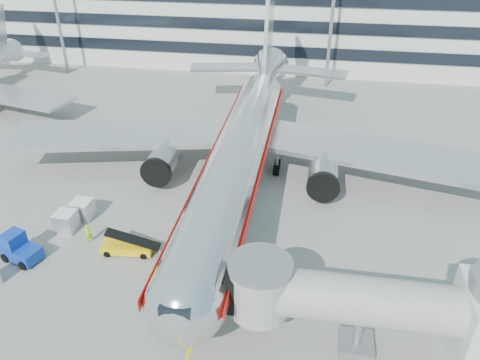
% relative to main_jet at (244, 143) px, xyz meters
% --- Properties ---
extents(ground, '(180.00, 180.00, 0.00)m').
position_rel_main_jet_xyz_m(ground, '(0.00, -11.72, -4.23)').
color(ground, gray).
rests_on(ground, ground).
extents(lead_in_line, '(0.25, 70.00, 0.01)m').
position_rel_main_jet_xyz_m(lead_in_line, '(0.00, -1.72, -4.23)').
color(lead_in_line, yellow).
rests_on(lead_in_line, ground).
extents(main_jet, '(50.95, 48.70, 16.06)m').
position_rel_main_jet_xyz_m(main_jet, '(0.00, 0.00, 0.00)').
color(main_jet, silver).
rests_on(main_jet, ground).
extents(jet_bridge, '(17.80, 4.50, 7.00)m').
position_rel_main_jet_xyz_m(jet_bridge, '(12.18, -19.72, -0.36)').
color(jet_bridge, silver).
rests_on(jet_bridge, ground).
extents(terminal, '(150.00, 24.25, 15.60)m').
position_rel_main_jet_xyz_m(terminal, '(0.00, 46.23, 3.57)').
color(terminal, silver).
rests_on(terminal, ground).
extents(belt_loader, '(4.41, 1.86, 2.08)m').
position_rel_main_jet_xyz_m(belt_loader, '(-7.49, -13.04, -3.64)').
color(belt_loader, yellow).
rests_on(belt_loader, ground).
extents(baggage_tug, '(3.50, 2.74, 2.33)m').
position_rel_main_jet_xyz_m(baggage_tug, '(-15.65, -15.19, -3.22)').
color(baggage_tug, '#0E32A0').
rests_on(baggage_tug, ground).
extents(cargo_container_left, '(1.75, 1.75, 1.79)m').
position_rel_main_jet_xyz_m(cargo_container_left, '(-13.21, -9.04, -3.34)').
color(cargo_container_left, silver).
rests_on(cargo_container_left, ground).
extents(cargo_container_right, '(1.73, 1.73, 1.78)m').
position_rel_main_jet_xyz_m(cargo_container_right, '(-13.84, -10.97, -3.34)').
color(cargo_container_right, silver).
rests_on(cargo_container_right, ground).
extents(ramp_worker, '(0.76, 0.72, 1.75)m').
position_rel_main_jet_xyz_m(ramp_worker, '(-11.17, -12.29, -3.36)').
color(ramp_worker, '#9BE518').
rests_on(ramp_worker, ground).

